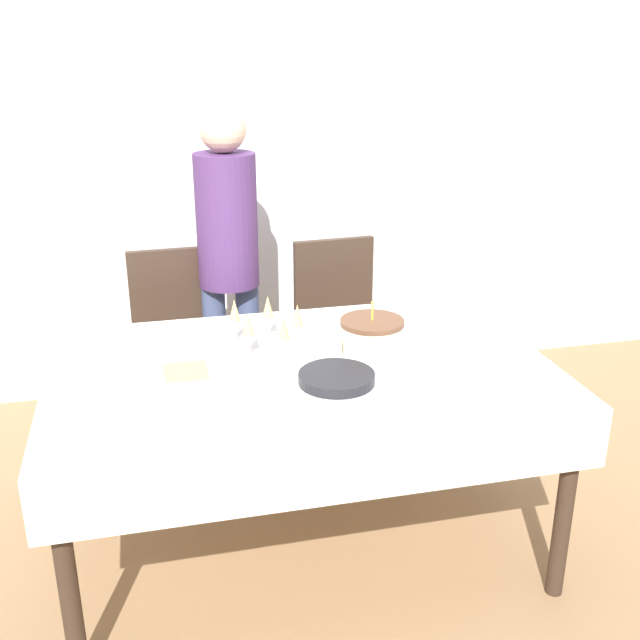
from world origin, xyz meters
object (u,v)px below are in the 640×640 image
dining_chair_far_left (179,345)px  plate_stack_dessert (313,349)px  dining_chair_far_right (340,330)px  birthday_cake (372,335)px  plate_stack_main (337,378)px  person_standing (228,247)px  champagne_tray (267,334)px

dining_chair_far_left → plate_stack_dessert: bearing=-60.7°
dining_chair_far_left → dining_chair_far_right: bearing=-0.0°
dining_chair_far_right → birthday_cake: size_ratio=3.97×
dining_chair_far_right → plate_stack_main: 1.13m
dining_chair_far_left → person_standing: bearing=16.0°
dining_chair_far_right → champagne_tray: dining_chair_far_right is taller
champagne_tray → plate_stack_main: 0.38m
dining_chair_far_right → plate_stack_dessert: dining_chair_far_right is taller
person_standing → birthday_cake: bearing=-64.3°
dining_chair_far_left → birthday_cake: bearing=-49.8°
plate_stack_dessert → person_standing: (-0.20, 0.89, 0.17)m
dining_chair_far_right → dining_chair_far_left: bearing=180.0°
birthday_cake → person_standing: (-0.42, 0.88, 0.13)m
birthday_cake → person_standing: 0.99m
champagne_tray → person_standing: size_ratio=0.23×
champagne_tray → person_standing: 0.82m
dining_chair_far_left → champagne_tray: (0.30, -0.73, 0.31)m
birthday_cake → champagne_tray: 0.39m
birthday_cake → person_standing: person_standing is taller
dining_chair_far_left → plate_stack_main: dining_chair_far_left is taller
dining_chair_far_left → champagne_tray: 0.85m
dining_chair_far_right → birthday_cake: birthday_cake is taller
plate_stack_main → plate_stack_dessert: size_ratio=1.23×
birthday_cake → champagne_tray: size_ratio=0.66×
dining_chair_far_left → plate_stack_dessert: size_ratio=4.49×
dining_chair_far_left → dining_chair_far_right: size_ratio=1.00×
plate_stack_dessert → dining_chair_far_left: bearing=119.3°
dining_chair_far_left → champagne_tray: dining_chair_far_left is taller
birthday_cake → plate_stack_dessert: (-0.23, -0.01, -0.03)m
dining_chair_far_right → person_standing: (-0.52, 0.07, 0.43)m
champagne_tray → plate_stack_main: bearing=-61.0°
dining_chair_far_right → plate_stack_dessert: 0.92m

